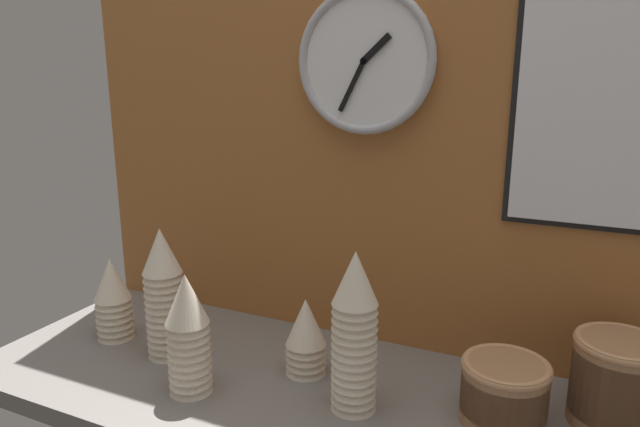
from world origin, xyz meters
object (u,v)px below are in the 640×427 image
object	(u,v)px
cup_stack_center	(306,336)
cup_stack_center_left	(188,334)
cup_stack_far_left	(114,298)
cup_stack_center_right	(354,332)
wall_clock	(365,61)
bowl_stack_right	(504,390)
cup_stack_left	(164,293)
bowl_stack_far_right	(617,380)

from	to	relation	value
cup_stack_center	cup_stack_center_left	bearing A→B (deg)	-137.43
cup_stack_far_left	cup_stack_center_left	bearing A→B (deg)	-20.79
cup_stack_far_left	cup_stack_center_left	size ratio (longest dim) A/B	0.80
cup_stack_center_right	wall_clock	world-z (taller)	wall_clock
cup_stack_center_left	bowl_stack_right	world-z (taller)	cup_stack_center_left
cup_stack_left	cup_stack_center_right	distance (cm)	45.71
cup_stack_center_left	bowl_stack_right	bearing A→B (deg)	15.02
cup_stack_center_right	bowl_stack_right	world-z (taller)	cup_stack_center_right
cup_stack_center_left	cup_stack_center	distance (cm)	24.30
cup_stack_center	bowl_stack_right	size ratio (longest dim) A/B	1.05
cup_stack_center_left	bowl_stack_far_right	xyz separation A→B (cm)	(76.07, 23.34, -3.67)
bowl_stack_right	wall_clock	xyz separation A→B (cm)	(-35.27, 19.52, 57.94)
cup_stack_far_left	cup_stack_left	size ratio (longest dim) A/B	0.67
cup_stack_center_left	cup_stack_far_left	bearing A→B (deg)	159.21
cup_stack_far_left	cup_stack_left	bearing A→B (deg)	-6.36
bowl_stack_far_right	bowl_stack_right	bearing A→B (deg)	-156.75
cup_stack_center_left	cup_stack_center_right	bearing A→B (deg)	14.58
cup_stack_far_left	cup_stack_center_right	world-z (taller)	cup_stack_center_right
cup_stack_center_left	cup_stack_center	size ratio (longest dim) A/B	1.49
cup_stack_left	cup_stack_center_right	world-z (taller)	cup_stack_center_right
cup_stack_center_left	wall_clock	size ratio (longest dim) A/B	0.80
cup_stack_center	bowl_stack_right	bearing A→B (deg)	-0.93
cup_stack_center_right	cup_stack_left	bearing A→B (deg)	177.93
cup_stack_center_right	bowl_stack_right	bearing A→B (deg)	15.55
cup_stack_center_left	wall_clock	xyz separation A→B (cm)	(22.68, 35.07, 51.90)
cup_stack_left	wall_clock	distance (cm)	66.54
cup_stack_center	bowl_stack_far_right	distance (cm)	58.87
cup_stack_far_left	cup_stack_center_right	distance (cm)	63.04
cup_stack_center	wall_clock	size ratio (longest dim) A/B	0.54
cup_stack_center_right	cup_stack_center	bearing A→B (deg)	150.35
cup_stack_center_left	bowl_stack_far_right	size ratio (longest dim) A/B	1.49
bowl_stack_far_right	bowl_stack_right	distance (cm)	19.87
cup_stack_center	bowl_stack_right	world-z (taller)	cup_stack_center
cup_stack_center	cup_stack_center_right	world-z (taller)	cup_stack_center_right
cup_stack_center_left	bowl_stack_right	distance (cm)	60.30
cup_stack_center	wall_clock	xyz separation A→B (cm)	(5.04, 18.87, 55.97)
cup_stack_center_right	cup_stack_far_left	bearing A→B (deg)	176.76
cup_stack_center_right	bowl_stack_right	size ratio (longest dim) A/B	1.98
cup_stack_center	wall_clock	bearing A→B (deg)	75.03
cup_stack_center_left	bowl_stack_far_right	distance (cm)	79.66
cup_stack_center	bowl_stack_far_right	size ratio (longest dim) A/B	1.00
cup_stack_center_left	cup_stack_center_right	world-z (taller)	cup_stack_center_right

